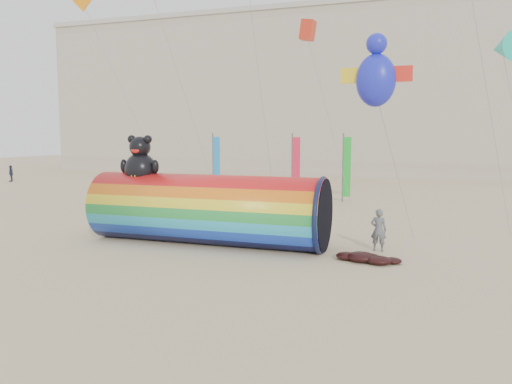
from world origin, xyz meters
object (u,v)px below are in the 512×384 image
(windsock_assembly, at_px, (207,207))
(fabric_bundle, at_px, (367,258))
(kite_handler, at_px, (379,230))
(hotel_building, at_px, (275,96))

(windsock_assembly, bearing_deg, fabric_bundle, -8.26)
(windsock_assembly, distance_m, kite_handler, 7.85)
(kite_handler, distance_m, fabric_bundle, 2.25)
(hotel_building, xyz_separation_m, windsock_assembly, (10.42, -45.46, -8.61))
(windsock_assembly, relative_size, fabric_bundle, 4.26)
(hotel_building, relative_size, kite_handler, 32.17)
(hotel_building, height_order, kite_handler, hotel_building)
(fabric_bundle, bearing_deg, windsock_assembly, 171.74)
(hotel_building, height_order, windsock_assembly, hotel_building)
(hotel_building, height_order, fabric_bundle, hotel_building)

